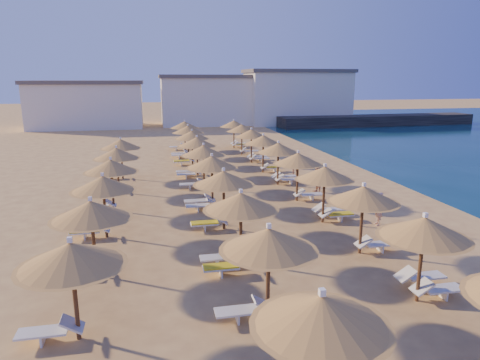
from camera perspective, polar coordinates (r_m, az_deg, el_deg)
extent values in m
plane|color=#DEB061|center=(20.63, 5.34, -5.90)|extent=(220.00, 220.00, 0.00)
cube|color=black|center=(66.71, 17.84, 7.58)|extent=(30.16, 5.47, 1.50)
cube|color=white|center=(64.49, -19.71, 9.27)|extent=(15.00, 8.00, 6.00)
cube|color=#59514C|center=(64.38, -19.94, 12.15)|extent=(15.60, 8.48, 0.50)
cube|color=white|center=(65.59, -3.73, 10.42)|extent=(15.00, 8.00, 6.80)
cube|color=#59514C|center=(65.50, -3.78, 13.61)|extent=(15.60, 8.48, 0.50)
cube|color=white|center=(66.98, 7.56, 10.73)|extent=(15.00, 8.00, 7.60)
cube|color=#59514C|center=(66.92, 7.67, 14.20)|extent=(15.60, 8.48, 0.50)
cylinder|color=brown|center=(14.51, 22.89, -10.49)|extent=(0.12, 0.12, 2.37)
cone|color=#A56E30|center=(14.07, 23.35, -5.81)|extent=(2.61, 2.61, 0.64)
cone|color=#A56E30|center=(14.16, 23.25, -6.79)|extent=(2.82, 2.82, 0.12)
cube|color=white|center=(13.96, 23.50, -4.30)|extent=(0.12, 0.12, 0.14)
cylinder|color=brown|center=(17.57, 15.87, -5.77)|extent=(0.12, 0.12, 2.37)
cone|color=#A56E30|center=(17.21, 16.14, -1.83)|extent=(2.61, 2.61, 0.64)
cone|color=#A56E30|center=(17.27, 16.08, -2.66)|extent=(2.82, 2.82, 0.12)
cube|color=white|center=(17.11, 16.22, -0.58)|extent=(0.12, 0.12, 0.14)
cylinder|color=brown|center=(20.88, 11.08, -2.45)|extent=(0.12, 0.12, 2.37)
cone|color=#A56E30|center=(20.58, 11.23, 0.91)|extent=(2.61, 2.61, 0.64)
cone|color=#A56E30|center=(20.64, 11.20, 0.21)|extent=(2.82, 2.82, 0.12)
cube|color=white|center=(20.50, 11.28, 1.96)|extent=(0.12, 0.12, 0.14)
cylinder|color=brown|center=(24.36, 7.64, -0.04)|extent=(0.12, 0.12, 2.37)
cone|color=#A56E30|center=(24.10, 7.74, 2.85)|extent=(2.61, 2.61, 0.64)
cone|color=#A56E30|center=(24.15, 7.72, 2.25)|extent=(2.82, 2.82, 0.12)
cube|color=white|center=(24.03, 7.76, 3.76)|extent=(0.12, 0.12, 0.14)
cylinder|color=brown|center=(27.93, 5.08, 1.76)|extent=(0.12, 0.12, 2.37)
cone|color=#A56E30|center=(27.70, 5.13, 4.29)|extent=(2.61, 2.61, 0.64)
cone|color=#A56E30|center=(27.75, 5.12, 3.77)|extent=(2.82, 2.82, 0.12)
cube|color=white|center=(27.64, 5.15, 5.09)|extent=(0.12, 0.12, 0.14)
cylinder|color=brown|center=(31.56, 3.09, 3.14)|extent=(0.12, 0.12, 2.37)
cone|color=#A56E30|center=(31.37, 3.12, 5.39)|extent=(2.61, 2.61, 0.64)
cone|color=#A56E30|center=(31.40, 3.12, 4.93)|extent=(2.82, 2.82, 0.12)
cube|color=white|center=(31.31, 3.13, 6.10)|extent=(0.12, 0.12, 0.14)
cylinder|color=brown|center=(35.24, 1.52, 4.24)|extent=(0.12, 0.12, 2.37)
cone|color=#A56E30|center=(35.07, 1.53, 6.26)|extent=(2.61, 2.61, 0.64)
cone|color=#A56E30|center=(35.10, 1.53, 5.84)|extent=(2.82, 2.82, 0.12)
cube|color=white|center=(35.02, 1.53, 6.89)|extent=(0.12, 0.12, 0.14)
cylinder|color=brown|center=(38.96, 0.24, 5.12)|extent=(0.12, 0.12, 2.37)
cone|color=#A56E30|center=(38.80, 0.24, 6.95)|extent=(2.61, 2.61, 0.64)
cone|color=#A56E30|center=(38.83, 0.24, 6.58)|extent=(2.82, 2.82, 0.12)
cube|color=white|center=(38.75, 0.24, 7.52)|extent=(0.12, 0.12, 0.14)
cylinder|color=brown|center=(42.69, -0.82, 5.85)|extent=(0.12, 0.12, 2.37)
cone|color=#A56E30|center=(42.55, -0.83, 7.52)|extent=(2.61, 2.61, 0.64)
cone|color=#A56E30|center=(42.57, -0.83, 7.18)|extent=(2.82, 2.82, 0.12)
cube|color=white|center=(42.51, -0.83, 8.05)|extent=(0.12, 0.12, 0.14)
cone|color=#A56E30|center=(8.76, 10.77, -16.73)|extent=(2.61, 2.61, 0.64)
cone|color=#A56E30|center=(8.90, 10.70, -18.17)|extent=(2.82, 2.82, 0.12)
cube|color=white|center=(8.58, 10.89, -14.49)|extent=(0.12, 0.12, 0.14)
cylinder|color=brown|center=(12.56, 3.75, -13.19)|extent=(0.12, 0.12, 2.37)
cone|color=#A56E30|center=(12.05, 3.84, -7.86)|extent=(2.61, 2.61, 0.64)
cone|color=#A56E30|center=(12.15, 3.82, -9.00)|extent=(2.82, 2.82, 0.12)
cube|color=white|center=(11.92, 3.87, -6.13)|extent=(0.12, 0.12, 0.14)
cylinder|color=brown|center=(15.99, 0.11, -7.16)|extent=(0.12, 0.12, 2.37)
cone|color=#A56E30|center=(15.59, 0.11, -2.85)|extent=(2.61, 2.61, 0.64)
cone|color=#A56E30|center=(15.67, 0.11, -3.75)|extent=(2.82, 2.82, 0.12)
cube|color=white|center=(15.49, 0.11, -1.47)|extent=(0.12, 0.12, 0.14)
cylinder|color=brown|center=(19.58, -2.17, -3.27)|extent=(0.12, 0.12, 2.37)
cone|color=#A56E30|center=(19.26, -2.20, 0.30)|extent=(2.61, 2.61, 0.64)
cone|color=#A56E30|center=(19.32, -2.20, -0.45)|extent=(2.82, 2.82, 0.12)
cube|color=white|center=(19.17, -2.21, 1.43)|extent=(0.12, 0.12, 0.14)
cylinder|color=brown|center=(23.25, -3.73, -0.60)|extent=(0.12, 0.12, 2.37)
cone|color=#A56E30|center=(22.98, -3.77, 2.43)|extent=(2.61, 2.61, 0.64)
cone|color=#A56E30|center=(23.03, -3.76, 1.80)|extent=(2.82, 2.82, 0.12)
cube|color=white|center=(22.91, -3.79, 3.38)|extent=(0.12, 0.12, 0.14)
cylinder|color=brown|center=(26.97, -4.85, 1.34)|extent=(0.12, 0.12, 2.37)
cone|color=#A56E30|center=(26.73, -4.90, 3.97)|extent=(2.61, 2.61, 0.64)
cone|color=#A56E30|center=(26.78, -4.89, 3.42)|extent=(2.82, 2.82, 0.12)
cube|color=white|center=(26.67, -4.92, 4.79)|extent=(0.12, 0.12, 0.14)
cylinder|color=brown|center=(30.72, -5.71, 2.81)|extent=(0.12, 0.12, 2.37)
cone|color=#A56E30|center=(30.51, -5.76, 5.12)|extent=(2.61, 2.61, 0.64)
cone|color=#A56E30|center=(30.55, -5.75, 4.64)|extent=(2.82, 2.82, 0.12)
cube|color=white|center=(30.46, -5.78, 5.84)|extent=(0.12, 0.12, 0.14)
cylinder|color=brown|center=(34.49, -6.37, 3.96)|extent=(0.12, 0.12, 2.37)
cone|color=#A56E30|center=(34.31, -6.43, 6.02)|extent=(2.61, 2.61, 0.64)
cone|color=#A56E30|center=(34.34, -6.42, 5.59)|extent=(2.82, 2.82, 0.12)
cube|color=white|center=(34.26, -6.45, 6.66)|extent=(0.12, 0.12, 0.14)
cylinder|color=brown|center=(38.27, -6.91, 4.88)|extent=(0.12, 0.12, 2.37)
cone|color=#A56E30|center=(38.11, -6.96, 6.74)|extent=(2.61, 2.61, 0.64)
cone|color=#A56E30|center=(38.14, -6.95, 6.35)|extent=(2.82, 2.82, 0.12)
cube|color=white|center=(38.07, -6.98, 7.32)|extent=(0.12, 0.12, 0.14)
cylinder|color=brown|center=(42.07, -7.35, 5.63)|extent=(0.12, 0.12, 2.37)
cone|color=#A56E30|center=(41.92, -7.41, 7.33)|extent=(2.61, 2.61, 0.64)
cone|color=#A56E30|center=(41.95, -7.39, 6.98)|extent=(2.82, 2.82, 0.12)
cube|color=white|center=(41.88, -7.42, 7.86)|extent=(0.12, 0.12, 0.14)
cylinder|color=brown|center=(12.39, -21.10, -14.54)|extent=(0.12, 0.12, 2.37)
cone|color=#A56E30|center=(11.87, -21.61, -9.17)|extent=(2.61, 2.61, 0.64)
cone|color=#A56E30|center=(11.97, -21.50, -10.31)|extent=(2.82, 2.82, 0.12)
cube|color=white|center=(11.73, -21.78, -7.41)|extent=(0.12, 0.12, 0.14)
cylinder|color=brown|center=(15.85, -18.90, -8.10)|extent=(0.12, 0.12, 2.37)
cone|color=#A56E30|center=(15.46, -19.25, -3.77)|extent=(2.61, 2.61, 0.64)
cone|color=#A56E30|center=(15.53, -19.18, -4.68)|extent=(2.82, 2.82, 0.12)
cube|color=white|center=(15.35, -19.37, -2.39)|extent=(0.12, 0.12, 0.14)
cylinder|color=brown|center=(19.47, -17.55, -4.01)|extent=(0.12, 0.12, 2.37)
cone|color=#A56E30|center=(19.14, -17.81, -0.43)|extent=(2.61, 2.61, 0.64)
cone|color=#A56E30|center=(19.20, -17.76, -1.17)|extent=(2.82, 2.82, 0.12)
cube|color=white|center=(19.06, -17.89, 0.71)|extent=(0.12, 0.12, 0.14)
cylinder|color=brown|center=(23.15, -16.63, -1.20)|extent=(0.12, 0.12, 2.37)
cone|color=#A56E30|center=(22.88, -16.84, 1.83)|extent=(2.61, 2.61, 0.64)
cone|color=#A56E30|center=(22.93, -16.80, 1.20)|extent=(2.82, 2.82, 0.12)
cube|color=white|center=(22.81, -16.90, 2.79)|extent=(0.12, 0.12, 0.14)
cylinder|color=brown|center=(26.89, -15.97, 0.83)|extent=(0.12, 0.12, 2.37)
cone|color=#A56E30|center=(26.65, -16.14, 3.46)|extent=(2.61, 2.61, 0.64)
cone|color=#A56E30|center=(26.70, -16.10, 2.91)|extent=(2.82, 2.82, 0.12)
cube|color=white|center=(26.59, -16.19, 4.28)|extent=(0.12, 0.12, 0.14)
cylinder|color=brown|center=(30.65, -15.47, 2.36)|extent=(0.12, 0.12, 2.37)
cone|color=#A56E30|center=(30.44, -15.61, 4.67)|extent=(2.61, 2.61, 0.64)
cone|color=#A56E30|center=(30.48, -15.58, 4.20)|extent=(2.82, 2.82, 0.12)
cube|color=white|center=(30.39, -15.66, 5.40)|extent=(0.12, 0.12, 0.14)
cube|color=silver|center=(15.36, 25.44, -12.94)|extent=(1.28, 0.54, 0.06)
cube|color=silver|center=(15.43, 25.38, -13.48)|extent=(0.06, 0.49, 0.32)
cube|color=silver|center=(14.88, 23.09, -12.97)|extent=(0.58, 0.54, 0.40)
cube|color=silver|center=(16.01, 23.50, -11.66)|extent=(1.28, 0.54, 0.06)
cube|color=silver|center=(16.07, 23.44, -12.18)|extent=(0.06, 0.49, 0.32)
cube|color=silver|center=(15.55, 21.20, -11.63)|extent=(0.58, 0.54, 0.40)
cube|color=silver|center=(12.79, -0.39, -17.05)|extent=(1.28, 0.54, 0.06)
cube|color=silver|center=(12.87, -0.39, -17.66)|extent=(0.06, 0.49, 0.32)
cube|color=silver|center=(12.87, 3.06, -16.14)|extent=(0.58, 0.54, 0.40)
cube|color=silver|center=(18.28, 18.23, -8.07)|extent=(1.28, 0.54, 0.06)
cube|color=silver|center=(18.33, 18.20, -8.54)|extent=(0.06, 0.49, 0.32)
cube|color=silver|center=(17.87, 16.13, -7.93)|extent=(0.58, 0.54, 0.40)
cube|color=silver|center=(16.17, -3.07, -10.24)|extent=(1.28, 0.54, 0.06)
cube|color=silver|center=(16.24, -3.06, -10.76)|extent=(0.06, 0.49, 0.32)
cube|color=silver|center=(16.23, -0.39, -9.58)|extent=(0.58, 0.54, 0.40)
cube|color=silver|center=(15.36, -2.56, -11.56)|extent=(1.28, 0.54, 0.06)
cube|color=silver|center=(15.43, -2.55, -12.10)|extent=(0.06, 0.49, 0.32)
cube|color=silver|center=(15.43, 0.27, -10.87)|extent=(0.58, 0.54, 0.40)
cube|color=yellow|center=(15.34, -2.56, -11.38)|extent=(1.23, 0.50, 0.05)
cube|color=silver|center=(21.48, 13.20, -4.52)|extent=(1.28, 0.54, 0.06)
cube|color=silver|center=(21.53, 13.18, -4.92)|extent=(0.06, 0.49, 0.32)
cube|color=silver|center=(21.14, 11.35, -4.31)|extent=(0.58, 0.54, 0.40)
cube|color=yellow|center=(21.47, 13.21, -4.38)|extent=(1.23, 0.50, 0.05)
cube|color=silver|center=(22.26, 12.24, -3.83)|extent=(1.28, 0.54, 0.06)
cube|color=silver|center=(22.31, 12.22, -4.22)|extent=(0.06, 0.49, 0.32)
cube|color=silver|center=(21.93, 10.44, -3.62)|extent=(0.58, 0.54, 0.40)
cube|color=silver|center=(19.73, -4.74, -5.82)|extent=(1.28, 0.54, 0.06)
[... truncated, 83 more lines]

